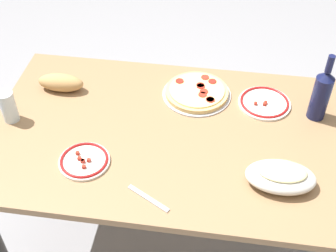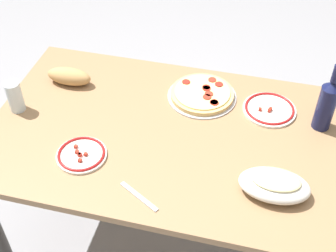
{
  "view_description": "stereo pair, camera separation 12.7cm",
  "coord_description": "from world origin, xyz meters",
  "px_view_note": "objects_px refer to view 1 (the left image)",
  "views": [
    {
      "loc": [
        0.19,
        -1.27,
        1.93
      ],
      "look_at": [
        0.0,
        0.0,
        0.73
      ],
      "focal_mm": 49.37,
      "sensor_mm": 36.0,
      "label": 1
    },
    {
      "loc": [
        0.31,
        -1.24,
        1.93
      ],
      "look_at": [
        0.0,
        0.0,
        0.73
      ],
      "focal_mm": 49.37,
      "sensor_mm": 36.0,
      "label": 2
    }
  ],
  "objects_px": {
    "wine_bottle": "(321,94)",
    "side_plate_near": "(84,161)",
    "pepperoni_pizza": "(197,92)",
    "water_glass": "(8,107)",
    "baked_pasta_dish": "(281,176)",
    "dining_table": "(168,151)",
    "side_plate_far": "(264,103)",
    "bread_loaf": "(61,83)"
  },
  "relations": [
    {
      "from": "dining_table",
      "to": "side_plate_far",
      "type": "distance_m",
      "value": 0.44
    },
    {
      "from": "baked_pasta_dish",
      "to": "wine_bottle",
      "type": "bearing_deg",
      "value": 67.93
    },
    {
      "from": "pepperoni_pizza",
      "to": "baked_pasta_dish",
      "type": "height_order",
      "value": "baked_pasta_dish"
    },
    {
      "from": "wine_bottle",
      "to": "side_plate_near",
      "type": "relative_size",
      "value": 1.55
    },
    {
      "from": "dining_table",
      "to": "wine_bottle",
      "type": "relative_size",
      "value": 4.84
    },
    {
      "from": "baked_pasta_dish",
      "to": "side_plate_near",
      "type": "xyz_separation_m",
      "value": [
        -0.69,
        -0.0,
        -0.03
      ]
    },
    {
      "from": "water_glass",
      "to": "wine_bottle",
      "type": "bearing_deg",
      "value": 9.3
    },
    {
      "from": "water_glass",
      "to": "dining_table",
      "type": "bearing_deg",
      "value": 1.75
    },
    {
      "from": "dining_table",
      "to": "baked_pasta_dish",
      "type": "height_order",
      "value": "baked_pasta_dish"
    },
    {
      "from": "pepperoni_pizza",
      "to": "wine_bottle",
      "type": "height_order",
      "value": "wine_bottle"
    },
    {
      "from": "dining_table",
      "to": "side_plate_near",
      "type": "bearing_deg",
      "value": -143.72
    },
    {
      "from": "pepperoni_pizza",
      "to": "baked_pasta_dish",
      "type": "distance_m",
      "value": 0.55
    },
    {
      "from": "pepperoni_pizza",
      "to": "bread_loaf",
      "type": "height_order",
      "value": "bread_loaf"
    },
    {
      "from": "bread_loaf",
      "to": "baked_pasta_dish",
      "type": "bearing_deg",
      "value": -23.48
    },
    {
      "from": "side_plate_near",
      "to": "side_plate_far",
      "type": "relative_size",
      "value": 0.86
    },
    {
      "from": "wine_bottle",
      "to": "side_plate_far",
      "type": "xyz_separation_m",
      "value": [
        -0.2,
        0.04,
        -0.11
      ]
    },
    {
      "from": "baked_pasta_dish",
      "to": "water_glass",
      "type": "xyz_separation_m",
      "value": [
        -1.04,
        0.18,
        0.02
      ]
    },
    {
      "from": "wine_bottle",
      "to": "water_glass",
      "type": "relative_size",
      "value": 2.19
    },
    {
      "from": "pepperoni_pizza",
      "to": "dining_table",
      "type": "bearing_deg",
      "value": -109.99
    },
    {
      "from": "pepperoni_pizza",
      "to": "water_glass",
      "type": "relative_size",
      "value": 2.19
    },
    {
      "from": "baked_pasta_dish",
      "to": "side_plate_far",
      "type": "distance_m",
      "value": 0.42
    },
    {
      "from": "dining_table",
      "to": "water_glass",
      "type": "relative_size",
      "value": 10.58
    },
    {
      "from": "water_glass",
      "to": "bread_loaf",
      "type": "bearing_deg",
      "value": 56.87
    },
    {
      "from": "pepperoni_pizza",
      "to": "wine_bottle",
      "type": "bearing_deg",
      "value": -7.5
    },
    {
      "from": "pepperoni_pizza",
      "to": "side_plate_near",
      "type": "relative_size",
      "value": 1.55
    },
    {
      "from": "bread_loaf",
      "to": "dining_table",
      "type": "bearing_deg",
      "value": -21.55
    },
    {
      "from": "side_plate_near",
      "to": "wine_bottle",
      "type": "bearing_deg",
      "value": 24.13
    },
    {
      "from": "baked_pasta_dish",
      "to": "water_glass",
      "type": "distance_m",
      "value": 1.05
    },
    {
      "from": "side_plate_far",
      "to": "bread_loaf",
      "type": "xyz_separation_m",
      "value": [
        -0.85,
        -0.03,
        0.03
      ]
    },
    {
      "from": "wine_bottle",
      "to": "side_plate_far",
      "type": "height_order",
      "value": "wine_bottle"
    },
    {
      "from": "side_plate_near",
      "to": "bread_loaf",
      "type": "bearing_deg",
      "value": 118.16
    },
    {
      "from": "wine_bottle",
      "to": "bread_loaf",
      "type": "distance_m",
      "value": 1.06
    },
    {
      "from": "side_plate_far",
      "to": "water_glass",
      "type": "bearing_deg",
      "value": -166.48
    },
    {
      "from": "baked_pasta_dish",
      "to": "side_plate_far",
      "type": "bearing_deg",
      "value": 96.6
    },
    {
      "from": "water_glass",
      "to": "side_plate_near",
      "type": "height_order",
      "value": "water_glass"
    },
    {
      "from": "pepperoni_pizza",
      "to": "water_glass",
      "type": "height_order",
      "value": "water_glass"
    },
    {
      "from": "pepperoni_pizza",
      "to": "side_plate_near",
      "type": "xyz_separation_m",
      "value": [
        -0.36,
        -0.44,
        -0.01
      ]
    },
    {
      "from": "dining_table",
      "to": "side_plate_near",
      "type": "height_order",
      "value": "side_plate_near"
    },
    {
      "from": "dining_table",
      "to": "wine_bottle",
      "type": "distance_m",
      "value": 0.64
    },
    {
      "from": "side_plate_near",
      "to": "baked_pasta_dish",
      "type": "bearing_deg",
      "value": 0.14
    },
    {
      "from": "side_plate_far",
      "to": "bread_loaf",
      "type": "distance_m",
      "value": 0.85
    },
    {
      "from": "bread_loaf",
      "to": "side_plate_far",
      "type": "bearing_deg",
      "value": 1.85
    }
  ]
}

